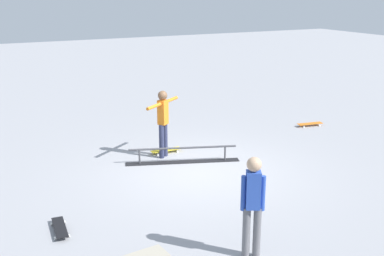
{
  "coord_description": "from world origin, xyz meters",
  "views": [
    {
      "loc": [
        4.83,
        9.18,
        4.09
      ],
      "look_at": [
        0.07,
        -0.23,
        1.0
      ],
      "focal_mm": 44.9,
      "sensor_mm": 36.0,
      "label": 1
    }
  ],
  "objects_px": {
    "skater_main": "(163,119)",
    "skateboard_main": "(166,150)",
    "bystander_blue_shirt": "(253,202)",
    "loose_skateboard_black": "(60,227)",
    "grind_rail": "(183,156)",
    "loose_skateboard_orange": "(310,124)"
  },
  "relations": [
    {
      "from": "loose_skateboard_black",
      "to": "grind_rail",
      "type": "bearing_deg",
      "value": 126.84
    },
    {
      "from": "skater_main",
      "to": "skateboard_main",
      "type": "relative_size",
      "value": 2.12
    },
    {
      "from": "bystander_blue_shirt",
      "to": "grind_rail",
      "type": "bearing_deg",
      "value": 105.8
    },
    {
      "from": "grind_rail",
      "to": "loose_skateboard_black",
      "type": "height_order",
      "value": "grind_rail"
    },
    {
      "from": "loose_skateboard_black",
      "to": "loose_skateboard_orange",
      "type": "relative_size",
      "value": 0.99
    },
    {
      "from": "grind_rail",
      "to": "skateboard_main",
      "type": "distance_m",
      "value": 0.82
    },
    {
      "from": "skater_main",
      "to": "skateboard_main",
      "type": "distance_m",
      "value": 0.96
    },
    {
      "from": "grind_rail",
      "to": "skater_main",
      "type": "relative_size",
      "value": 1.59
    },
    {
      "from": "grind_rail",
      "to": "loose_skateboard_orange",
      "type": "bearing_deg",
      "value": -147.58
    },
    {
      "from": "skateboard_main",
      "to": "loose_skateboard_orange",
      "type": "distance_m",
      "value": 4.96
    },
    {
      "from": "skateboard_main",
      "to": "bystander_blue_shirt",
      "type": "xyz_separation_m",
      "value": [
        0.81,
        5.15,
        0.87
      ]
    },
    {
      "from": "bystander_blue_shirt",
      "to": "loose_skateboard_black",
      "type": "height_order",
      "value": "bystander_blue_shirt"
    },
    {
      "from": "skateboard_main",
      "to": "bystander_blue_shirt",
      "type": "relative_size",
      "value": 0.48
    },
    {
      "from": "skater_main",
      "to": "loose_skateboard_black",
      "type": "relative_size",
      "value": 2.08
    },
    {
      "from": "skater_main",
      "to": "bystander_blue_shirt",
      "type": "relative_size",
      "value": 1.02
    },
    {
      "from": "skater_main",
      "to": "skateboard_main",
      "type": "xyz_separation_m",
      "value": [
        -0.18,
        -0.24,
        -0.91
      ]
    },
    {
      "from": "skateboard_main",
      "to": "bystander_blue_shirt",
      "type": "distance_m",
      "value": 5.28
    },
    {
      "from": "grind_rail",
      "to": "loose_skateboard_orange",
      "type": "height_order",
      "value": "grind_rail"
    },
    {
      "from": "grind_rail",
      "to": "loose_skateboard_black",
      "type": "distance_m",
      "value": 4.03
    },
    {
      "from": "grind_rail",
      "to": "skater_main",
      "type": "bearing_deg",
      "value": -45.67
    },
    {
      "from": "bystander_blue_shirt",
      "to": "loose_skateboard_black",
      "type": "distance_m",
      "value": 3.45
    },
    {
      "from": "bystander_blue_shirt",
      "to": "skater_main",
      "type": "bearing_deg",
      "value": 110.09
    }
  ]
}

